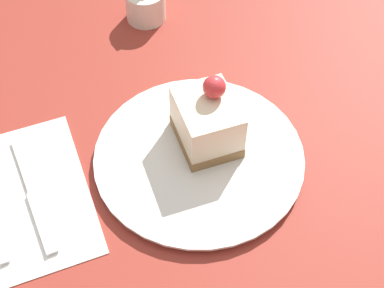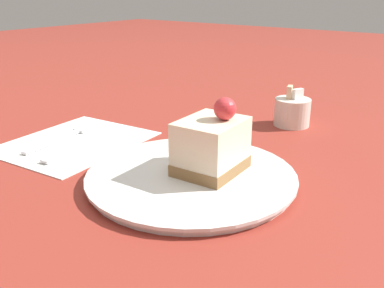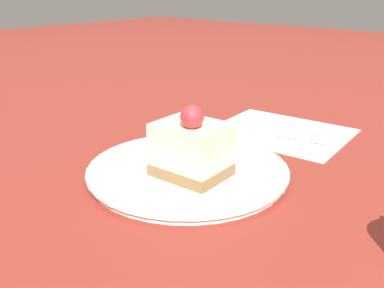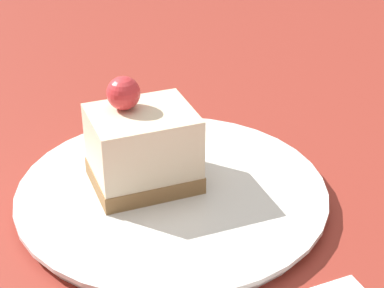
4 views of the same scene
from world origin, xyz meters
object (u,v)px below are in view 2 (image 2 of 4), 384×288
Objects in this scene: plate at (191,177)px; knife at (79,146)px; fork at (70,134)px; sugar_bowl at (292,111)px; cake_slice at (212,144)px.

plate reaches higher than knife.
fork and knife have the same top height.
sugar_bowl reaches higher than plate.
cake_slice is at bearing -8.15° from fork.
sugar_bowl is at bearing 89.62° from plate.
cake_slice is at bearing -1.03° from knife.
sugar_bowl is (0.00, 0.29, 0.02)m from plate.
cake_slice is (0.02, 0.02, 0.04)m from plate.
knife is at bearing -124.38° from sugar_bowl.
cake_slice is 0.27m from sugar_bowl.
cake_slice is at bearing -86.95° from sugar_bowl.
plate is 2.77× the size of cake_slice.
plate is 1.50× the size of knife.
sugar_bowl is (-0.01, 0.27, -0.02)m from cake_slice.
plate is 3.77× the size of sugar_bowl.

